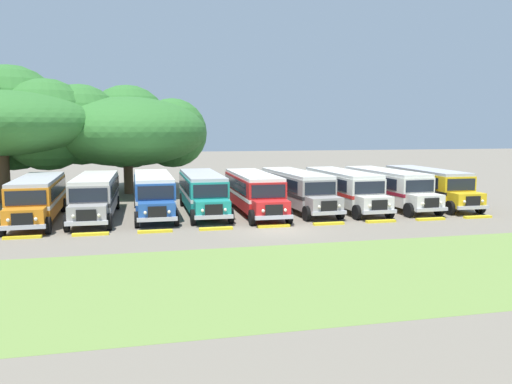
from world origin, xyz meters
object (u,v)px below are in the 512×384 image
at_px(parked_bus_slot_3, 202,191).
at_px(parked_bus_slot_7, 387,186).
at_px(parked_bus_slot_6, 343,188).
at_px(parked_bus_slot_4, 254,191).
at_px(parked_bus_slot_1, 96,194).
at_px(broad_shade_tree, 127,130).
at_px(parked_bus_slot_2, 153,192).
at_px(parked_bus_slot_0, 38,197).
at_px(parked_bus_slot_8, 428,185).
at_px(parked_bus_slot_5, 297,188).

distance_m(parked_bus_slot_3, parked_bus_slot_7, 14.33).
bearing_deg(parked_bus_slot_6, parked_bus_slot_4, -88.03).
height_order(parked_bus_slot_1, parked_bus_slot_6, same).
distance_m(parked_bus_slot_3, broad_shade_tree, 15.14).
relative_size(parked_bus_slot_2, broad_shade_tree, 0.66).
xyz_separation_m(parked_bus_slot_1, broad_shade_tree, (1.92, 13.85, 4.34)).
distance_m(parked_bus_slot_0, parked_bus_slot_3, 10.96).
bearing_deg(parked_bus_slot_8, parked_bus_slot_7, -86.60).
bearing_deg(parked_bus_slot_2, parked_bus_slot_3, 90.18).
relative_size(parked_bus_slot_0, parked_bus_slot_4, 1.00).
height_order(parked_bus_slot_4, parked_bus_slot_7, same).
distance_m(parked_bus_slot_1, parked_bus_slot_8, 25.31).
bearing_deg(parked_bus_slot_7, parked_bus_slot_6, -91.43).
bearing_deg(parked_bus_slot_2, broad_shade_tree, -172.20).
bearing_deg(parked_bus_slot_1, parked_bus_slot_3, 94.11).
xyz_separation_m(parked_bus_slot_0, parked_bus_slot_2, (7.46, 0.85, 0.00)).
relative_size(parked_bus_slot_8, broad_shade_tree, 0.66).
relative_size(parked_bus_slot_6, parked_bus_slot_8, 1.00).
bearing_deg(parked_bus_slot_6, parked_bus_slot_1, -91.96).
xyz_separation_m(parked_bus_slot_0, parked_bus_slot_3, (10.92, 0.89, 0.00)).
xyz_separation_m(parked_bus_slot_1, parked_bus_slot_5, (14.38, 0.20, 0.00)).
xyz_separation_m(parked_bus_slot_1, parked_bus_slot_7, (21.65, -0.03, 0.00)).
xyz_separation_m(parked_bus_slot_7, broad_shade_tree, (-19.74, 13.88, 4.34)).
relative_size(parked_bus_slot_1, broad_shade_tree, 0.66).
relative_size(parked_bus_slot_1, parked_bus_slot_2, 1.00).
bearing_deg(broad_shade_tree, parked_bus_slot_6, -41.12).
distance_m(parked_bus_slot_0, parked_bus_slot_8, 28.91).
xyz_separation_m(parked_bus_slot_5, broad_shade_tree, (-12.46, 13.65, 4.34)).
xyz_separation_m(parked_bus_slot_6, parked_bus_slot_8, (7.36, 0.29, 0.00)).
distance_m(parked_bus_slot_0, parked_bus_slot_4, 14.50).
relative_size(parked_bus_slot_4, parked_bus_slot_7, 0.99).
bearing_deg(parked_bus_slot_8, parked_bus_slot_0, -88.14).
bearing_deg(parked_bus_slot_8, parked_bus_slot_5, -89.70).
height_order(parked_bus_slot_5, parked_bus_slot_8, same).
distance_m(parked_bus_slot_5, parked_bus_slot_6, 3.59).
height_order(parked_bus_slot_2, parked_bus_slot_6, same).
bearing_deg(parked_bus_slot_4, parked_bus_slot_8, 93.12).
distance_m(parked_bus_slot_0, parked_bus_slot_2, 7.51).
height_order(parked_bus_slot_8, broad_shade_tree, broad_shade_tree).
distance_m(parked_bus_slot_6, parked_bus_slot_7, 3.70).
bearing_deg(broad_shade_tree, parked_bus_slot_4, -58.09).
relative_size(parked_bus_slot_4, parked_bus_slot_6, 1.00).
relative_size(parked_bus_slot_5, parked_bus_slot_6, 1.01).
bearing_deg(parked_bus_slot_1, broad_shade_tree, 173.17).
distance_m(parked_bus_slot_6, broad_shade_tree, 21.72).
bearing_deg(parked_bus_slot_1, parked_bus_slot_7, 90.97).
height_order(parked_bus_slot_3, parked_bus_slot_8, same).
distance_m(parked_bus_slot_3, parked_bus_slot_5, 7.05).
distance_m(parked_bus_slot_1, parked_bus_slot_6, 17.95).
distance_m(parked_bus_slot_5, parked_bus_slot_8, 10.93).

